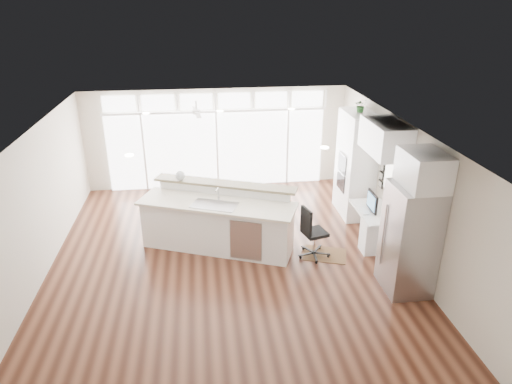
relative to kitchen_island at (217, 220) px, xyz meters
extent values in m
cube|color=#3B1C12|center=(0.18, -0.50, -0.65)|extent=(7.00, 8.00, 0.02)
cube|color=white|center=(0.18, -0.50, 2.06)|extent=(7.00, 8.00, 0.02)
cube|color=beige|center=(0.18, 3.50, 0.71)|extent=(7.00, 0.04, 2.70)
cube|color=beige|center=(0.18, -4.50, 0.71)|extent=(7.00, 0.04, 2.70)
cube|color=beige|center=(-3.32, -0.50, 0.71)|extent=(0.04, 8.00, 2.70)
cube|color=beige|center=(3.68, -0.50, 0.71)|extent=(0.04, 8.00, 2.70)
cube|color=white|center=(0.18, 3.44, 0.41)|extent=(5.80, 0.06, 2.08)
cube|color=white|center=(0.18, 3.44, 1.74)|extent=(5.90, 0.06, 0.40)
cube|color=white|center=(3.64, -0.20, 0.91)|extent=(0.04, 0.85, 0.85)
cube|color=white|center=(-0.32, 2.30, 1.84)|extent=(1.16, 1.16, 0.32)
cube|color=#EBE5C8|center=(0.18, -0.30, 2.04)|extent=(3.40, 3.00, 0.02)
cube|color=white|center=(3.35, 1.30, 0.61)|extent=(0.64, 1.20, 2.50)
cube|color=white|center=(3.31, -0.20, -0.26)|extent=(0.72, 1.30, 0.76)
cube|color=white|center=(3.35, -0.20, 1.71)|extent=(0.64, 1.30, 0.64)
cube|color=#ADAEB2|center=(3.29, -1.85, 0.36)|extent=(0.76, 0.90, 2.00)
cube|color=white|center=(3.35, -1.85, 1.66)|extent=(0.64, 0.90, 0.60)
cube|color=black|center=(3.64, 0.42, 0.76)|extent=(0.06, 0.22, 0.80)
cube|color=white|center=(0.00, 0.00, 0.00)|extent=(3.45, 2.34, 1.28)
cube|color=#392212|center=(2.17, -0.57, -0.64)|extent=(1.03, 0.88, 0.01)
cube|color=black|center=(1.93, -0.58, -0.09)|extent=(0.69, 0.66, 1.10)
sphere|color=silver|center=(-0.73, 0.73, 0.75)|extent=(0.29, 0.29, 0.22)
cube|color=black|center=(3.23, -0.20, 0.34)|extent=(0.10, 0.52, 0.44)
cube|color=white|center=(3.06, -0.20, 0.13)|extent=(0.14, 0.34, 0.02)
imported|color=#285E28|center=(3.35, 1.30, 1.98)|extent=(0.33, 0.35, 0.24)
camera|label=1|loc=(-0.27, -8.45, 4.29)|focal=32.00mm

